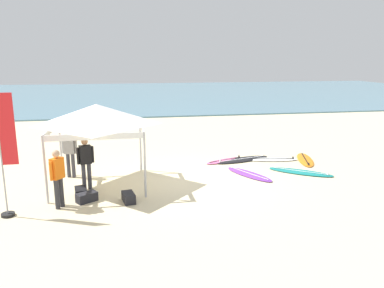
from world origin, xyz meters
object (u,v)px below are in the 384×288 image
canopy_tent (97,115)px  surfboard_purple (249,174)px  gear_bag_near_tent (87,197)px  person_grey (70,151)px  gear_bag_by_pole (81,192)px  gear_bag_on_sand (129,197)px  surfboard_white (272,159)px  surfboard_black (242,160)px  person_orange (58,175)px  surfboard_orange (305,160)px  person_black (86,160)px  surfboard_pink (225,160)px  banner_flag (6,160)px  surfboard_teal (301,172)px

canopy_tent → surfboard_purple: bearing=1.4°
canopy_tent → gear_bag_near_tent: (-0.32, -1.52, -2.25)m
person_grey → gear_bag_by_pole: (0.53, -2.10, -0.85)m
gear_bag_on_sand → gear_bag_near_tent: bearing=169.0°
canopy_tent → surfboard_white: size_ratio=1.37×
surfboard_white → gear_bag_on_sand: gear_bag_on_sand is taller
surfboard_purple → person_grey: 6.52m
surfboard_black → gear_bag_near_tent: gear_bag_near_tent is taller
gear_bag_by_pole → gear_bag_on_sand: bearing=-25.9°
person_orange → gear_bag_on_sand: (1.95, 0.09, -0.85)m
gear_bag_on_sand → surfboard_black: bearing=39.2°
surfboard_white → surfboard_orange: size_ratio=0.96×
gear_bag_by_pole → gear_bag_on_sand: size_ratio=1.00×
surfboard_orange → person_black: size_ratio=1.34×
surfboard_orange → gear_bag_by_pole: gear_bag_by_pole is taller
person_orange → gear_bag_by_pole: size_ratio=2.85×
surfboard_purple → gear_bag_by_pole: gear_bag_by_pole is taller
person_black → gear_bag_on_sand: 2.07m
surfboard_white → gear_bag_on_sand: size_ratio=3.66×
surfboard_pink → person_black: bearing=-154.8°
gear_bag_by_pole → person_orange: bearing=-121.9°
surfboard_white → person_orange: bearing=-154.7°
person_black → gear_bag_by_pole: bearing=-102.4°
person_black → banner_flag: size_ratio=0.50×
surfboard_purple → person_black: size_ratio=1.30×
surfboard_black → gear_bag_on_sand: bearing=-140.8°
canopy_tent → person_grey: (-1.07, 1.05, -1.40)m
surfboard_pink → gear_bag_by_pole: gear_bag_by_pole is taller
person_orange → canopy_tent: bearing=60.7°
surfboard_pink → banner_flag: bearing=-148.9°
surfboard_purple → gear_bag_by_pole: (-5.85, -1.18, 0.10)m
surfboard_purple → gear_bag_near_tent: bearing=-163.7°
canopy_tent → gear_bag_on_sand: 2.99m
person_grey → gear_bag_on_sand: 3.54m
gear_bag_by_pole → gear_bag_near_tent: bearing=-64.7°
person_grey → gear_bag_on_sand: (1.99, -2.80, -0.85)m
surfboard_teal → gear_bag_near_tent: 7.79m
gear_bag_near_tent → person_orange: bearing=-155.0°
surfboard_white → surfboard_teal: same height
surfboard_black → person_grey: person_grey is taller
person_grey → banner_flag: 3.51m
banner_flag → surfboard_white: bearing=24.2°
surfboard_black → gear_bag_near_tent: bearing=-148.7°
surfboard_purple → surfboard_black: (0.36, 2.00, -0.00)m
surfboard_orange → person_orange: person_orange is taller
gear_bag_by_pole → gear_bag_on_sand: 1.62m
person_grey → gear_bag_by_pole: bearing=-75.7°
gear_bag_on_sand → surfboard_purple: bearing=23.2°
gear_bag_near_tent → surfboard_black: bearing=31.3°
surfboard_teal → person_grey: person_grey is taller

